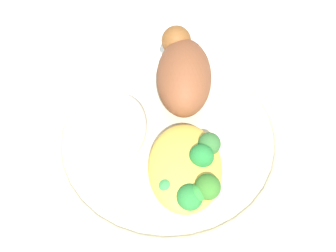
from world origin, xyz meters
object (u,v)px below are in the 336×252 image
object	(u,v)px
roasted_chicken	(183,73)
mac_cheese_with_broccoli	(188,168)
napkin	(214,26)
rice_pile	(117,127)
plate	(168,135)

from	to	relation	value
roasted_chicken	mac_cheese_with_broccoli	xyz separation A→B (m)	(-0.13, -0.01, -0.02)
mac_cheese_with_broccoli	napkin	size ratio (longest dim) A/B	1.07
napkin	roasted_chicken	bearing A→B (deg)	161.10
rice_pile	mac_cheese_with_broccoli	xyz separation A→B (m)	(-0.05, -0.09, -0.00)
roasted_chicken	napkin	xyz separation A→B (m)	(0.16, -0.05, -0.05)
plate	rice_pile	size ratio (longest dim) A/B	2.78
rice_pile	mac_cheese_with_broccoli	world-z (taller)	mac_cheese_with_broccoli
mac_cheese_with_broccoli	napkin	world-z (taller)	mac_cheese_with_broccoli
roasted_chicken	mac_cheese_with_broccoli	distance (m)	0.13
plate	rice_pile	world-z (taller)	rice_pile
roasted_chicken	plate	bearing A→B (deg)	164.36
roasted_chicken	napkin	size ratio (longest dim) A/B	1.22
plate	roasted_chicken	xyz separation A→B (m)	(0.06, -0.02, 0.05)
rice_pile	mac_cheese_with_broccoli	size ratio (longest dim) A/B	0.90
rice_pile	roasted_chicken	bearing A→B (deg)	-47.20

